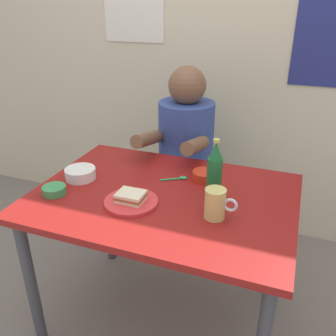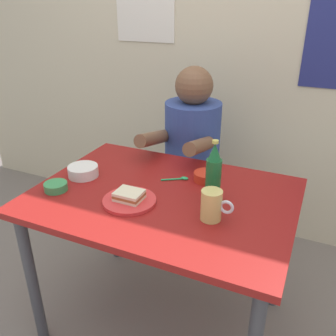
# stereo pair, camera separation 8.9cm
# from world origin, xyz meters

# --- Properties ---
(ground_plane) EXTENTS (6.00, 6.00, 0.00)m
(ground_plane) POSITION_xyz_m (0.00, 0.00, 0.00)
(ground_plane) COLOR slate
(wall_back) EXTENTS (4.40, 0.09, 2.60)m
(wall_back) POSITION_xyz_m (0.00, 1.05, 1.30)
(wall_back) COLOR beige
(wall_back) RESTS_ON ground
(dining_table) EXTENTS (1.10, 0.80, 0.74)m
(dining_table) POSITION_xyz_m (0.00, 0.00, 0.65)
(dining_table) COLOR maroon
(dining_table) RESTS_ON ground
(stool) EXTENTS (0.34, 0.34, 0.45)m
(stool) POSITION_xyz_m (-0.11, 0.63, 0.35)
(stool) COLOR #4C4C51
(stool) RESTS_ON ground
(person_seated) EXTENTS (0.33, 0.56, 0.72)m
(person_seated) POSITION_xyz_m (-0.11, 0.62, 0.77)
(person_seated) COLOR #33478C
(person_seated) RESTS_ON stool
(plate_orange) EXTENTS (0.22, 0.22, 0.01)m
(plate_orange) POSITION_xyz_m (-0.10, -0.12, 0.75)
(plate_orange) COLOR red
(plate_orange) RESTS_ON dining_table
(sandwich) EXTENTS (0.11, 0.09, 0.04)m
(sandwich) POSITION_xyz_m (-0.10, -0.12, 0.77)
(sandwich) COLOR beige
(sandwich) RESTS_ON plate_orange
(beer_mug) EXTENTS (0.13, 0.08, 0.12)m
(beer_mug) POSITION_xyz_m (0.25, -0.10, 0.80)
(beer_mug) COLOR #D1BC66
(beer_mug) RESTS_ON dining_table
(beer_bottle) EXTENTS (0.06, 0.06, 0.26)m
(beer_bottle) POSITION_xyz_m (0.20, 0.04, 0.86)
(beer_bottle) COLOR #19602D
(beer_bottle) RESTS_ON dining_table
(sauce_bowl_chili) EXTENTS (0.11, 0.11, 0.04)m
(sauce_bowl_chili) POSITION_xyz_m (0.13, 0.19, 0.76)
(sauce_bowl_chili) COLOR red
(sauce_bowl_chili) RESTS_ON dining_table
(dip_bowl_green) EXTENTS (0.10, 0.10, 0.03)m
(dip_bowl_green) POSITION_xyz_m (-0.44, -0.16, 0.76)
(dip_bowl_green) COLOR #388C4C
(dip_bowl_green) RESTS_ON dining_table
(rice_bowl_white) EXTENTS (0.14, 0.14, 0.05)m
(rice_bowl_white) POSITION_xyz_m (-0.41, -0.00, 0.77)
(rice_bowl_white) COLOR silver
(rice_bowl_white) RESTS_ON dining_table
(spoon) EXTENTS (0.11, 0.07, 0.01)m
(spoon) POSITION_xyz_m (0.01, 0.15, 0.75)
(spoon) COLOR #26A559
(spoon) RESTS_ON dining_table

